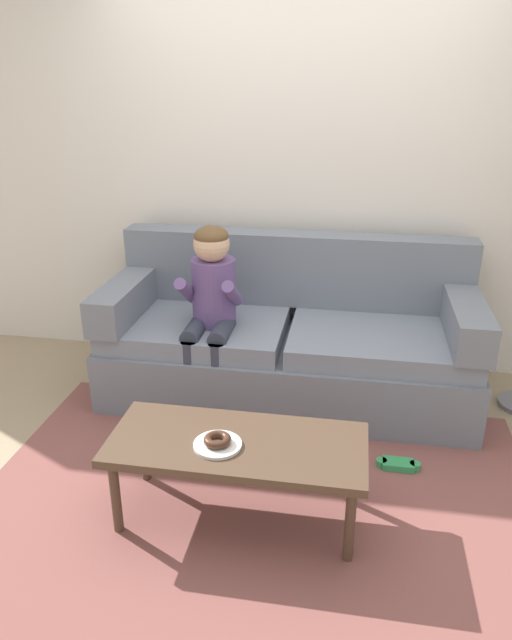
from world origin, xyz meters
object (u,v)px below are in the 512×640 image
at_px(coffee_table, 237,449).
at_px(donut, 217,440).
at_px(couch, 289,342).
at_px(toy_controller, 398,465).
at_px(person_child, 211,301).

bearing_deg(coffee_table, donut, -144.70).
distance_m(couch, toy_controller, 1.04).
height_order(coffee_table, toy_controller, coffee_table).
height_order(couch, toy_controller, couch).
distance_m(donut, toy_controller, 1.07).
bearing_deg(person_child, couch, 25.44).
relative_size(couch, donut, 18.61).
bearing_deg(couch, donut, -97.12).
bearing_deg(person_child, donut, -75.02).
bearing_deg(donut, coffee_table, 35.30).
distance_m(couch, coffee_table, 1.22).
bearing_deg(toy_controller, couch, 111.55).
relative_size(donut, toy_controller, 0.53).
height_order(person_child, toy_controller, person_child).
xyz_separation_m(couch, donut, (-0.16, -1.27, 0.10)).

